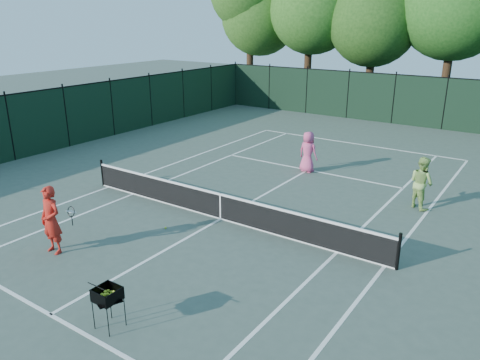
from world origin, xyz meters
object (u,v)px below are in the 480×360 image
Objects in this scene: coach at (51,220)px; player_green at (421,183)px; loose_ball_midcourt at (166,228)px; player_pink at (308,152)px; ball_hopper at (107,295)px.

player_green is at bearing 49.25° from coach.
loose_ball_midcourt is (-6.10, -6.34, -0.89)m from player_green.
coach is at bearing 83.74° from player_green.
player_pink reaches higher than loose_ball_midcourt.
loose_ball_midcourt is at bearing 141.20° from ball_hopper.
player_green is 27.09× the size of loose_ball_midcourt.
player_pink is 5.27m from player_green.
coach is 3.42m from loose_ball_midcourt.
coach is 28.88× the size of loose_ball_midcourt.
ball_hopper is (3.97, -1.43, -0.18)m from coach.
ball_hopper is at bearing 104.44° from player_pink.
player_green is 8.84m from loose_ball_midcourt.
loose_ball_midcourt is at bearing 61.03° from coach.
coach is at bearing 84.33° from player_pink.
ball_hopper is at bearing -60.59° from loose_ball_midcourt.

